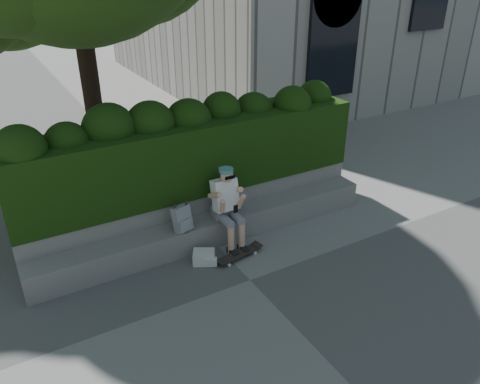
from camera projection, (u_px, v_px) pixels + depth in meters
ground at (250, 280)px, 7.03m from camera, size 80.00×80.00×0.00m
bench_ledge at (212, 230)px, 7.90m from camera, size 6.00×0.45×0.45m
planter_wall at (200, 210)px, 8.20m from camera, size 6.00×0.50×0.75m
hedge at (192, 154)px, 7.93m from camera, size 6.00×1.00×1.20m
person at (227, 204)px, 7.60m from camera, size 0.40×0.76×1.38m
skateboard at (239, 254)px, 7.53m from camera, size 0.78×0.31×0.08m
backpack_plaid at (182, 219)px, 7.37m from camera, size 0.31×0.22×0.41m
backpack_ground at (204, 257)px, 7.38m from camera, size 0.41×0.37×0.22m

